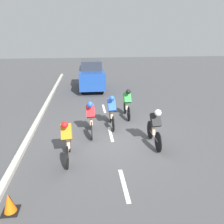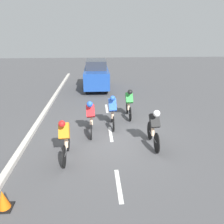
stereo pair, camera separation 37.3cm
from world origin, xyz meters
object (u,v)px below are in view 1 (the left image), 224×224
Objects in this scene: cyclist_blue at (112,110)px; cyclist_black at (155,126)px; cyclist_green at (127,102)px; support_car at (91,75)px; cyclist_red at (91,117)px; traffic_cone at (9,204)px; cyclist_orange at (67,139)px.

cyclist_blue is 0.96× the size of cyclist_black.
support_car is at bearing -75.91° from cyclist_green.
traffic_cone is (1.97, 3.85, -0.54)m from cyclist_red.
support_car reaches higher than cyclist_black.
support_car reaches higher than traffic_cone.
cyclist_red reaches higher than traffic_cone.
cyclist_orange is (2.56, 3.52, -0.02)m from cyclist_green.
cyclist_green is 0.98× the size of cyclist_orange.
traffic_cone is (3.75, 5.58, -0.53)m from cyclist_green.
cyclist_orange is (3.02, 0.61, -0.03)m from cyclist_black.
support_car reaches higher than cyclist_blue.
cyclist_orange is 0.42× the size of support_car.
cyclist_blue is 3.00m from cyclist_orange.
cyclist_blue is 2.28m from cyclist_black.
cyclist_green is 3.43× the size of traffic_cone.
cyclist_green is (-1.78, -1.73, -0.01)m from cyclist_red.
cyclist_blue is 0.96× the size of cyclist_orange.
traffic_cone is (2.88, 4.53, -0.54)m from cyclist_blue.
cyclist_black is 2.94m from cyclist_green.
cyclist_green is at bearing -126.10° from cyclist_orange.
support_car is (0.64, -7.03, 0.26)m from cyclist_blue.
cyclist_green is (0.46, -2.91, -0.01)m from cyclist_black.
cyclist_red is 4.36m from traffic_cone.
cyclist_green reaches higher than traffic_cone.
cyclist_black is 9.11m from support_car.
cyclist_blue is at bearing 50.42° from cyclist_green.
cyclist_red is 2.48m from cyclist_green.
support_car is (-1.06, -9.50, 0.30)m from cyclist_orange.
cyclist_red is at bearing 44.21° from cyclist_green.
support_car reaches higher than cyclist_green.
cyclist_blue is 5.40m from traffic_cone.
support_car is at bearing -100.99° from traffic_cone.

